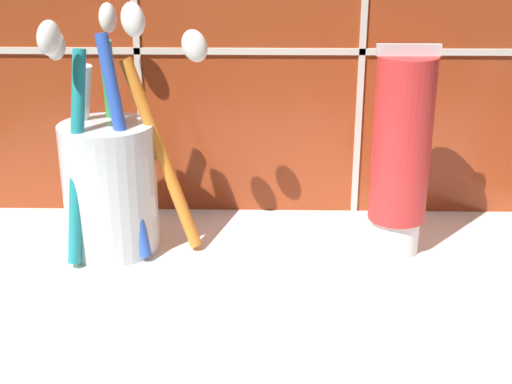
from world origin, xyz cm
name	(u,v)px	position (x,y,z in cm)	size (l,w,h in cm)	color
sink_counter	(353,327)	(0.00, 0.00, 1.00)	(69.57, 34.07, 2.00)	white
toothbrush_cup	(110,177)	(-16.75, 9.14, 7.59)	(12.65, 10.02, 18.22)	silver
toothpaste_tube	(401,153)	(3.89, 9.13, 9.52)	(4.30, 4.10, 15.15)	white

